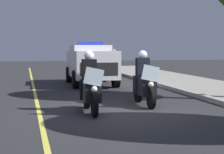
{
  "coord_description": "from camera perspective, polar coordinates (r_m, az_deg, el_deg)",
  "views": [
    {
      "loc": [
        10.82,
        -2.61,
        1.84
      ],
      "look_at": [
        -1.19,
        0.0,
        0.9
      ],
      "focal_mm": 64.28,
      "sensor_mm": 36.0,
      "label": 1
    }
  ],
  "objects": [
    {
      "name": "police_suv",
      "position": [
        19.24,
        -3.04,
        2.07
      ],
      "size": [
        4.94,
        2.14,
        2.05
      ],
      "color": "silver",
      "rests_on": "ground"
    },
    {
      "name": "ground_plane",
      "position": [
        11.28,
        1.29,
        -5.02
      ],
      "size": [
        80.0,
        80.0,
        0.0
      ],
      "primitive_type": "plane",
      "color": "#28282B"
    },
    {
      "name": "police_motorcycle_lead_left",
      "position": [
        11.19,
        -3.12,
        -1.48
      ],
      "size": [
        2.14,
        0.57,
        1.72
      ],
      "color": "black",
      "rests_on": "ground"
    },
    {
      "name": "police_motorcycle_lead_right",
      "position": [
        12.55,
        4.59,
        -0.86
      ],
      "size": [
        2.14,
        0.57,
        1.72
      ],
      "color": "black",
      "rests_on": "ground"
    },
    {
      "name": "cyclist_background",
      "position": [
        24.31,
        0.23,
        2.03
      ],
      "size": [
        1.76,
        0.32,
        1.69
      ],
      "color": "black",
      "rests_on": "ground"
    },
    {
      "name": "lane_stripe_center",
      "position": [
        10.98,
        -10.26,
        -5.33
      ],
      "size": [
        48.0,
        0.12,
        0.01
      ],
      "primitive_type": "cube",
      "color": "#E0D14C",
      "rests_on": "ground"
    }
  ]
}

